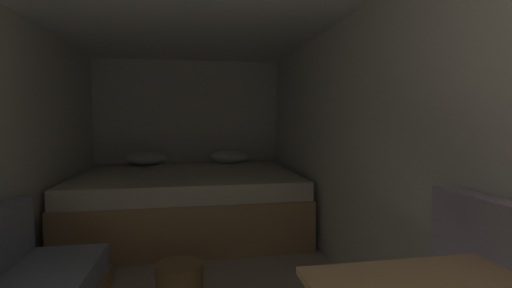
# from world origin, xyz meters

# --- Properties ---
(wall_back) EXTENTS (2.60, 0.05, 2.08)m
(wall_back) POSITION_xyz_m (0.00, 4.68, 1.04)
(wall_back) COLOR silver
(wall_back) RESTS_ON ground
(wall_right) EXTENTS (0.05, 5.17, 2.08)m
(wall_right) POSITION_xyz_m (1.28, 2.06, 1.04)
(wall_right) COLOR silver
(wall_right) RESTS_ON ground
(bed) EXTENTS (2.38, 1.83, 0.86)m
(bed) POSITION_xyz_m (0.00, 3.70, 0.34)
(bed) COLOR tan
(bed) RESTS_ON ground
(wicker_basket) EXTENTS (0.35, 0.35, 0.19)m
(wicker_basket) POSITION_xyz_m (-0.07, 2.26, 0.10)
(wicker_basket) COLOR olive
(wicker_basket) RESTS_ON ground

